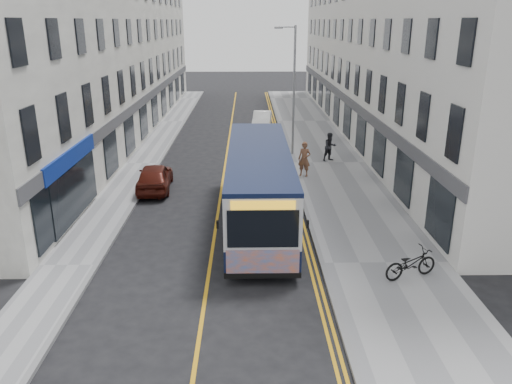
{
  "coord_description": "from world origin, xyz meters",
  "views": [
    {
      "loc": [
        1.36,
        -17.08,
        8.27
      ],
      "look_at": [
        1.7,
        2.24,
        1.6
      ],
      "focal_mm": 35.0,
      "sensor_mm": 36.0,
      "label": 1
    }
  ],
  "objects_px": {
    "pedestrian_near": "(304,159)",
    "car_maroon": "(155,177)",
    "city_bus": "(259,183)",
    "pedestrian_far": "(330,147)",
    "streetlamp": "(293,87)",
    "bicycle": "(411,264)",
    "car_white": "(262,120)"
  },
  "relations": [
    {
      "from": "pedestrian_near",
      "to": "car_maroon",
      "type": "bearing_deg",
      "value": -142.62
    },
    {
      "from": "city_bus",
      "to": "pedestrian_far",
      "type": "bearing_deg",
      "value": 64.37
    },
    {
      "from": "streetlamp",
      "to": "bicycle",
      "type": "distance_m",
      "value": 16.95
    },
    {
      "from": "streetlamp",
      "to": "pedestrian_far",
      "type": "relative_size",
      "value": 4.62
    },
    {
      "from": "streetlamp",
      "to": "pedestrian_far",
      "type": "bearing_deg",
      "value": -36.18
    },
    {
      "from": "streetlamp",
      "to": "bicycle",
      "type": "xyz_separation_m",
      "value": [
        2.59,
        -16.32,
        -3.75
      ]
    },
    {
      "from": "pedestrian_far",
      "to": "car_maroon",
      "type": "xyz_separation_m",
      "value": [
        -9.79,
        -5.04,
        -0.29
      ]
    },
    {
      "from": "streetlamp",
      "to": "car_maroon",
      "type": "height_order",
      "value": "streetlamp"
    },
    {
      "from": "pedestrian_far",
      "to": "car_white",
      "type": "xyz_separation_m",
      "value": [
        -3.84,
        10.5,
        -0.33
      ]
    },
    {
      "from": "city_bus",
      "to": "car_maroon",
      "type": "bearing_deg",
      "value": 139.62
    },
    {
      "from": "bicycle",
      "to": "pedestrian_near",
      "type": "height_order",
      "value": "pedestrian_near"
    },
    {
      "from": "pedestrian_near",
      "to": "pedestrian_far",
      "type": "bearing_deg",
      "value": 82.25
    },
    {
      "from": "bicycle",
      "to": "pedestrian_far",
      "type": "xyz_separation_m",
      "value": [
        -0.37,
        14.7,
        0.35
      ]
    },
    {
      "from": "streetlamp",
      "to": "pedestrian_near",
      "type": "height_order",
      "value": "streetlamp"
    },
    {
      "from": "city_bus",
      "to": "bicycle",
      "type": "xyz_separation_m",
      "value": [
        4.93,
        -5.21,
        -1.13
      ]
    },
    {
      "from": "city_bus",
      "to": "bicycle",
      "type": "height_order",
      "value": "city_bus"
    },
    {
      "from": "pedestrian_far",
      "to": "car_white",
      "type": "distance_m",
      "value": 11.18
    },
    {
      "from": "city_bus",
      "to": "pedestrian_near",
      "type": "bearing_deg",
      "value": 67.46
    },
    {
      "from": "city_bus",
      "to": "pedestrian_near",
      "type": "distance_m",
      "value": 6.93
    },
    {
      "from": "streetlamp",
      "to": "city_bus",
      "type": "xyz_separation_m",
      "value": [
        -2.34,
        -11.11,
        -2.62
      ]
    },
    {
      "from": "bicycle",
      "to": "car_maroon",
      "type": "distance_m",
      "value": 14.02
    },
    {
      "from": "city_bus",
      "to": "car_maroon",
      "type": "distance_m",
      "value": 6.95
    },
    {
      "from": "bicycle",
      "to": "pedestrian_near",
      "type": "bearing_deg",
      "value": -8.68
    },
    {
      "from": "pedestrian_near",
      "to": "car_white",
      "type": "height_order",
      "value": "pedestrian_near"
    },
    {
      "from": "car_maroon",
      "to": "pedestrian_near",
      "type": "bearing_deg",
      "value": -169.93
    },
    {
      "from": "streetlamp",
      "to": "bicycle",
      "type": "height_order",
      "value": "streetlamp"
    },
    {
      "from": "streetlamp",
      "to": "car_white",
      "type": "height_order",
      "value": "streetlamp"
    },
    {
      "from": "car_white",
      "to": "streetlamp",
      "type": "bearing_deg",
      "value": -74.59
    },
    {
      "from": "streetlamp",
      "to": "bicycle",
      "type": "relative_size",
      "value": 4.11
    },
    {
      "from": "car_white",
      "to": "city_bus",
      "type": "bearing_deg",
      "value": -87.02
    },
    {
      "from": "car_maroon",
      "to": "city_bus",
      "type": "bearing_deg",
      "value": 136.0
    },
    {
      "from": "streetlamp",
      "to": "car_white",
      "type": "bearing_deg",
      "value": 100.38
    }
  ]
}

